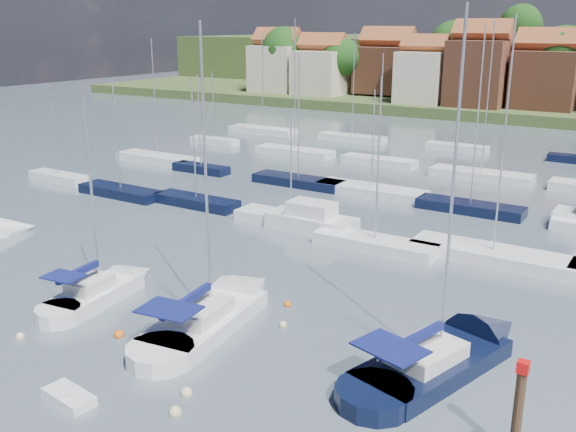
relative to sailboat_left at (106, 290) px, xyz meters
The scene contains 12 objects.
ground 38.13m from the sailboat_left, 76.08° to the left, with size 260.00×260.00×0.00m, color #404C58.
sailboat_left is the anchor object (origin of this frame).
sailboat_centre 7.45m from the sailboat_left, 11.05° to the left, with size 4.74×12.60×16.67m.
sailboat_navy 19.74m from the sailboat_left, 10.13° to the left, with size 6.67×12.98×17.34m.
tender 10.93m from the sailboat_left, 50.40° to the right, with size 2.57×1.44×0.53m.
buoy_b 6.02m from the sailboat_left, 86.27° to the right, with size 0.45×0.45×0.45m, color beige.
buoy_c 5.46m from the sailboat_left, 35.87° to the right, with size 0.54×0.54×0.54m, color #D85914.
buoy_d 12.09m from the sailboat_left, 26.76° to the right, with size 0.51×0.51×0.51m, color beige.
buoy_e 10.63m from the sailboat_left, 24.72° to the left, with size 0.44×0.44×0.44m, color #D85914.
buoy_g 13.22m from the sailboat_left, 30.79° to the right, with size 0.52×0.52×0.52m, color beige.
buoy_h 11.03m from the sailboat_left, 11.16° to the left, with size 0.41×0.41×0.41m, color beige.
marina_field 34.01m from the sailboat_left, 70.99° to the left, with size 79.62×41.41×15.93m.
Camera 1 is at (18.01, -20.38, 15.11)m, focal length 40.00 mm.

